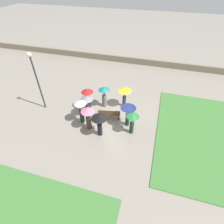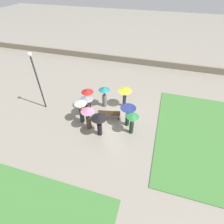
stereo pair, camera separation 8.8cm
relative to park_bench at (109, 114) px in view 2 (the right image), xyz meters
The scene contains 14 objects.
ground_plane 0.73m from the park_bench, behind, with size 90.00×90.00×0.00m, color gray.
lawn_patch_near 7.35m from the park_bench, behind, with size 7.07×9.85×0.06m.
parapet_wall 10.74m from the park_bench, 93.01° to the right, with size 45.00×0.35×0.76m.
park_bench is the anchor object (origin of this frame).
lamp_post 6.33m from the park_bench, ahead, with size 0.32×0.32×4.86m.
crowd_person_navy 1.81m from the park_bench, 168.88° to the left, with size 1.15×1.15×1.86m.
crowd_person_black 2.01m from the park_bench, 85.13° to the left, with size 1.11×1.11×1.78m.
crowd_person_yellow 2.30m from the park_bench, 111.04° to the right, with size 1.15×1.15×1.83m.
crowd_person_green 2.39m from the park_bench, 153.07° to the left, with size 0.91×0.91×1.84m.
crowd_person_white 2.32m from the park_bench, 25.58° to the left, with size 0.92×0.92×2.01m.
crowd_person_red 2.37m from the park_bench, 20.15° to the right, with size 1.00×1.00×1.95m.
crowd_person_pink 1.96m from the park_bench, 50.82° to the left, with size 0.98×0.98×1.79m.
crowd_person_teal 1.88m from the park_bench, 59.06° to the right, with size 0.94×0.94×1.90m.
crowd_person_grey 1.98m from the park_bench, ahead, with size 1.04×1.04×1.83m.
Camera 2 is at (-2.63, 9.95, 9.50)m, focal length 28.00 mm.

